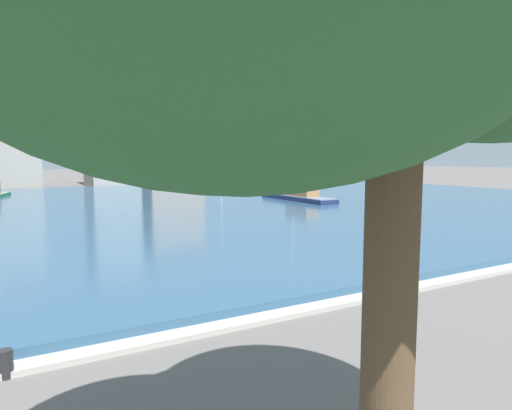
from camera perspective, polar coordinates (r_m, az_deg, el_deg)
The scene contains 8 objects.
harbor_water at distance 33.22m, azimuth -17.68°, elevation -0.40°, with size 81.27×46.91×0.32m, color #2D5170.
quay_edge_coping at distance 11.47m, azimuth 7.57°, elevation -12.92°, with size 81.27×0.50×0.12m, color #ADA89E.
sailboat_navy at distance 36.46m, azimuth 4.87°, elevation 1.08°, with size 1.93×9.36×7.31m.
sailboat_grey at distance 49.49m, azimuth -4.35°, elevation 2.18°, with size 2.64×7.26×7.49m.
mooring_bollard at distance 9.22m, azimuth -29.42°, elevation -17.30°, with size 0.24×0.24×0.50m, color #232326.
townhouse_wide_warehouse at distance 59.87m, azimuth -28.69°, elevation 7.69°, with size 5.63×6.58×12.29m.
townhouse_end_terrace at distance 60.19m, azimuth -18.21°, elevation 8.77°, with size 5.81×7.90×13.64m.
townhouse_corner_house at distance 61.53m, azimuth -10.81°, elevation 7.36°, with size 7.33×5.86×10.32m.
Camera 1 is at (-6.52, 0.61, 3.80)m, focal length 31.22 mm.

